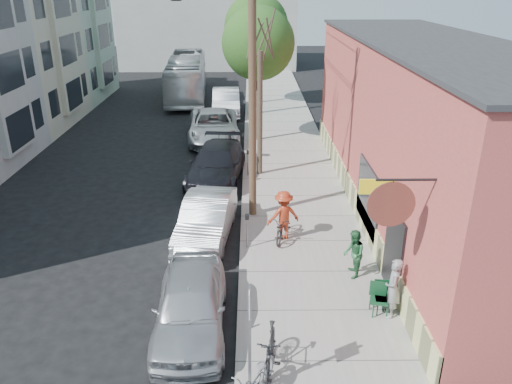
{
  "coord_description": "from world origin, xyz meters",
  "views": [
    {
      "loc": [
        2.4,
        -13.4,
        8.55
      ],
      "look_at": [
        2.57,
        3.21,
        1.5
      ],
      "focal_mm": 35.0,
      "sensor_mm": 36.0,
      "label": 1
    }
  ],
  "objects_px": {
    "car_4": "(226,102)",
    "car_3": "(214,126)",
    "car_2": "(216,164)",
    "utility_pole_near": "(251,78)",
    "tree_leafy_mid": "(258,44)",
    "tree_leafy_far": "(256,26)",
    "parked_bike_b": "(257,384)",
    "parked_bike_a": "(270,350)",
    "car_0": "(191,304)",
    "cyclist": "(283,215)",
    "patron_grey": "(393,288)",
    "car_1": "(206,219)",
    "bus": "(187,77)",
    "parking_meter_near": "(247,225)",
    "patron_green": "(354,254)",
    "patio_chair_a": "(379,300)",
    "tree_bare": "(260,115)",
    "sign_post": "(250,330)",
    "parking_meter_far": "(248,159)",
    "patio_chair_b": "(384,298)"
  },
  "relations": [
    {
      "from": "car_4",
      "to": "car_3",
      "type": "bearing_deg",
      "value": -96.75
    },
    {
      "from": "car_2",
      "to": "utility_pole_near",
      "type": "bearing_deg",
      "value": -62.37
    },
    {
      "from": "tree_leafy_mid",
      "to": "tree_leafy_far",
      "type": "bearing_deg",
      "value": 90.0
    },
    {
      "from": "parked_bike_b",
      "to": "car_3",
      "type": "height_order",
      "value": "car_3"
    },
    {
      "from": "parked_bike_a",
      "to": "car_0",
      "type": "xyz_separation_m",
      "value": [
        -2.02,
        1.7,
        0.07
      ]
    },
    {
      "from": "cyclist",
      "to": "car_4",
      "type": "bearing_deg",
      "value": -98.6
    },
    {
      "from": "patron_grey",
      "to": "parked_bike_b",
      "type": "relative_size",
      "value": 0.89
    },
    {
      "from": "parked_bike_a",
      "to": "car_3",
      "type": "bearing_deg",
      "value": 105.91
    },
    {
      "from": "tree_leafy_mid",
      "to": "parked_bike_b",
      "type": "bearing_deg",
      "value": -90.88
    },
    {
      "from": "car_1",
      "to": "bus",
      "type": "bearing_deg",
      "value": 104.1
    },
    {
      "from": "car_3",
      "to": "car_4",
      "type": "bearing_deg",
      "value": 81.56
    },
    {
      "from": "parking_meter_near",
      "to": "patron_green",
      "type": "xyz_separation_m",
      "value": [
        3.24,
        -1.83,
        -0.07
      ]
    },
    {
      "from": "patio_chair_a",
      "to": "car_1",
      "type": "xyz_separation_m",
      "value": [
        -5.05,
        4.67,
        0.17
      ]
    },
    {
      "from": "tree_bare",
      "to": "cyclist",
      "type": "height_order",
      "value": "tree_bare"
    },
    {
      "from": "patron_green",
      "to": "car_4",
      "type": "distance_m",
      "value": 21.44
    },
    {
      "from": "tree_bare",
      "to": "car_0",
      "type": "bearing_deg",
      "value": -100.09
    },
    {
      "from": "parked_bike_a",
      "to": "cyclist",
      "type": "bearing_deg",
      "value": 92.01
    },
    {
      "from": "car_3",
      "to": "bus",
      "type": "distance_m",
      "value": 11.97
    },
    {
      "from": "car_1",
      "to": "patio_chair_a",
      "type": "bearing_deg",
      "value": -36.91
    },
    {
      "from": "patron_grey",
      "to": "car_4",
      "type": "xyz_separation_m",
      "value": [
        -5.47,
        22.86,
        -0.15
      ]
    },
    {
      "from": "sign_post",
      "to": "car_4",
      "type": "relative_size",
      "value": 0.54
    },
    {
      "from": "tree_leafy_far",
      "to": "car_2",
      "type": "xyz_separation_m",
      "value": [
        -2.0,
        -15.45,
        -4.76
      ]
    },
    {
      "from": "tree_bare",
      "to": "tree_leafy_far",
      "type": "xyz_separation_m",
      "value": [
        0.0,
        14.89,
        2.6
      ]
    },
    {
      "from": "patron_green",
      "to": "car_0",
      "type": "relative_size",
      "value": 0.34
    },
    {
      "from": "tree_leafy_mid",
      "to": "cyclist",
      "type": "bearing_deg",
      "value": -86.6
    },
    {
      "from": "sign_post",
      "to": "patron_green",
      "type": "bearing_deg",
      "value": 56.14
    },
    {
      "from": "parking_meter_far",
      "to": "car_3",
      "type": "height_order",
      "value": "car_3"
    },
    {
      "from": "parked_bike_b",
      "to": "car_0",
      "type": "xyz_separation_m",
      "value": [
        -1.7,
        2.67,
        0.11
      ]
    },
    {
      "from": "car_1",
      "to": "car_4",
      "type": "relative_size",
      "value": 0.89
    },
    {
      "from": "tree_leafy_far",
      "to": "parked_bike_a",
      "type": "bearing_deg",
      "value": -89.95
    },
    {
      "from": "tree_leafy_mid",
      "to": "utility_pole_near",
      "type": "bearing_deg",
      "value": -92.36
    },
    {
      "from": "patio_chair_b",
      "to": "patron_grey",
      "type": "relative_size",
      "value": 0.51
    },
    {
      "from": "car_0",
      "to": "car_3",
      "type": "relative_size",
      "value": 0.74
    },
    {
      "from": "patio_chair_b",
      "to": "parked_bike_b",
      "type": "relative_size",
      "value": 0.45
    },
    {
      "from": "patio_chair_a",
      "to": "patio_chair_b",
      "type": "bearing_deg",
      "value": 43.71
    },
    {
      "from": "parking_meter_near",
      "to": "tree_leafy_far",
      "type": "xyz_separation_m",
      "value": [
        0.55,
        22.0,
        4.58
      ]
    },
    {
      "from": "parked_bike_b",
      "to": "car_2",
      "type": "relative_size",
      "value": 0.35
    },
    {
      "from": "utility_pole_near",
      "to": "car_4",
      "type": "height_order",
      "value": "utility_pole_near"
    },
    {
      "from": "patron_green",
      "to": "car_3",
      "type": "relative_size",
      "value": 0.25
    },
    {
      "from": "patio_chair_a",
      "to": "bus",
      "type": "relative_size",
      "value": 0.08
    },
    {
      "from": "tree_leafy_mid",
      "to": "patron_grey",
      "type": "xyz_separation_m",
      "value": [
        3.36,
        -16.4,
        -4.44
      ]
    },
    {
      "from": "parking_meter_near",
      "to": "parked_bike_b",
      "type": "distance_m",
      "value": 6.82
    },
    {
      "from": "sign_post",
      "to": "parking_meter_near",
      "type": "height_order",
      "value": "sign_post"
    },
    {
      "from": "tree_bare",
      "to": "patron_green",
      "type": "distance_m",
      "value": 9.56
    },
    {
      "from": "parking_meter_far",
      "to": "parked_bike_a",
      "type": "height_order",
      "value": "parking_meter_far"
    },
    {
      "from": "patron_green",
      "to": "car_1",
      "type": "xyz_separation_m",
      "value": [
        -4.69,
        2.78,
        -0.15
      ]
    },
    {
      "from": "parking_meter_near",
      "to": "car_4",
      "type": "height_order",
      "value": "car_4"
    },
    {
      "from": "parked_bike_a",
      "to": "car_1",
      "type": "height_order",
      "value": "car_1"
    },
    {
      "from": "patron_green",
      "to": "car_4",
      "type": "height_order",
      "value": "car_4"
    },
    {
      "from": "patron_green",
      "to": "car_3",
      "type": "height_order",
      "value": "car_3"
    }
  ]
}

